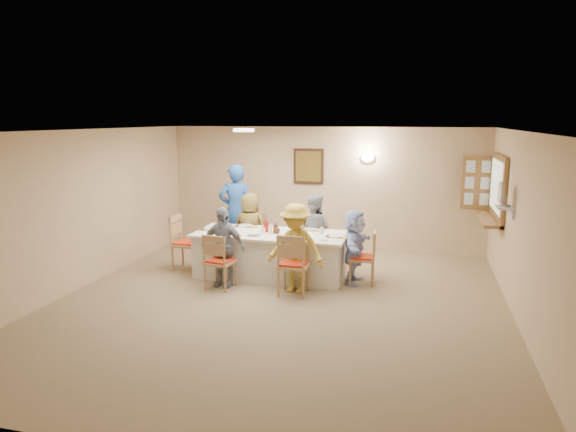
% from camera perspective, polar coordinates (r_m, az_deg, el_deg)
% --- Properties ---
extents(ground, '(7.00, 7.00, 0.00)m').
position_cam_1_polar(ground, '(7.56, -1.20, -9.87)').
color(ground, '#8E7A5B').
extents(room_walls, '(7.00, 7.00, 7.00)m').
position_cam_1_polar(room_walls, '(7.17, -1.25, 1.54)').
color(room_walls, beige).
rests_on(room_walls, ground).
extents(wall_picture, '(0.62, 0.05, 0.72)m').
position_cam_1_polar(wall_picture, '(10.55, 2.29, 5.54)').
color(wall_picture, '#3B2114').
rests_on(wall_picture, room_walls).
extents(wall_sconce, '(0.26, 0.09, 0.18)m').
position_cam_1_polar(wall_sconce, '(10.33, 8.83, 6.42)').
color(wall_sconce, white).
rests_on(wall_sconce, room_walls).
extents(ceiling_light, '(0.36, 0.36, 0.05)m').
position_cam_1_polar(ceiling_light, '(8.81, -4.95, 9.48)').
color(ceiling_light, white).
rests_on(ceiling_light, room_walls).
extents(serving_hatch, '(0.06, 1.50, 1.15)m').
position_cam_1_polar(serving_hatch, '(9.37, 22.30, 2.84)').
color(serving_hatch, brown).
rests_on(serving_hatch, room_walls).
extents(hatch_sill, '(0.30, 1.50, 0.05)m').
position_cam_1_polar(hatch_sill, '(9.43, 21.36, -0.28)').
color(hatch_sill, brown).
rests_on(hatch_sill, room_walls).
extents(shutter_door, '(0.55, 0.04, 1.00)m').
position_cam_1_polar(shutter_door, '(10.09, 20.28, 3.49)').
color(shutter_door, brown).
rests_on(shutter_door, room_walls).
extents(fan_shelf, '(0.22, 0.36, 0.03)m').
position_cam_1_polar(fan_shelf, '(8.05, 22.93, 0.88)').
color(fan_shelf, white).
rests_on(fan_shelf, room_walls).
extents(desk_fan, '(0.30, 0.30, 0.28)m').
position_cam_1_polar(desk_fan, '(8.02, 22.80, 1.95)').
color(desk_fan, '#A5A5A8').
rests_on(desk_fan, fan_shelf).
extents(dining_table, '(2.58, 1.09, 0.76)m').
position_cam_1_polar(dining_table, '(8.78, -1.92, -4.31)').
color(dining_table, white).
rests_on(dining_table, ground).
extents(chair_back_left, '(0.52, 0.52, 0.92)m').
position_cam_1_polar(chair_back_left, '(9.67, -4.00, -2.42)').
color(chair_back_left, tan).
rests_on(chair_back_left, ground).
extents(chair_back_right, '(0.50, 0.50, 0.89)m').
position_cam_1_polar(chair_back_right, '(9.37, 2.99, -2.92)').
color(chair_back_right, tan).
rests_on(chair_back_right, ground).
extents(chair_front_left, '(0.48, 0.48, 0.90)m').
position_cam_1_polar(chair_front_left, '(8.22, -7.53, -4.93)').
color(chair_front_left, tan).
rests_on(chair_front_left, ground).
extents(chair_front_right, '(0.47, 0.47, 0.98)m').
position_cam_1_polar(chair_front_right, '(7.85, 0.64, -5.31)').
color(chair_front_right, tan).
rests_on(chair_front_right, ground).
extents(chair_left_end, '(0.48, 0.48, 0.99)m').
position_cam_1_polar(chair_left_end, '(9.30, -11.14, -2.92)').
color(chair_left_end, tan).
rests_on(chair_left_end, ground).
extents(chair_right_end, '(0.44, 0.44, 0.89)m').
position_cam_1_polar(chair_right_end, '(8.47, 8.22, -4.53)').
color(chair_right_end, tan).
rests_on(chair_right_end, ground).
extents(diner_back_left, '(0.70, 0.50, 1.33)m').
position_cam_1_polar(diner_back_left, '(9.52, -4.24, -1.38)').
color(diner_back_left, brown).
rests_on(diner_back_left, ground).
extents(diner_back_right, '(0.78, 0.67, 1.36)m').
position_cam_1_polar(diner_back_right, '(9.21, 2.85, -1.66)').
color(diner_back_right, '#969BAA').
rests_on(diner_back_right, ground).
extents(diner_front_left, '(0.82, 0.47, 1.29)m').
position_cam_1_polar(diner_front_left, '(8.28, -7.26, -3.41)').
color(diner_front_left, gray).
rests_on(diner_front_left, ground).
extents(diner_front_right, '(1.04, 0.77, 1.40)m').
position_cam_1_polar(diner_front_right, '(7.91, 0.86, -3.61)').
color(diner_front_right, gold).
rests_on(diner_front_right, ground).
extents(diner_right_end, '(1.18, 0.50, 1.22)m').
position_cam_1_polar(diner_right_end, '(8.44, 7.38, -3.39)').
color(diner_right_end, '#B3C3FE').
rests_on(diner_right_end, ground).
extents(caregiver, '(0.99, 0.94, 1.80)m').
position_cam_1_polar(caregiver, '(10.06, -5.83, 0.64)').
color(caregiver, '#2757AE').
rests_on(caregiver, ground).
extents(placemat_fl, '(0.38, 0.28, 0.01)m').
position_cam_1_polar(placemat_fl, '(8.49, -6.63, -2.24)').
color(placemat_fl, '#472B19').
rests_on(placemat_fl, dining_table).
extents(plate_fl, '(0.24, 0.24, 0.02)m').
position_cam_1_polar(plate_fl, '(8.49, -6.63, -2.17)').
color(plate_fl, white).
rests_on(plate_fl, dining_table).
extents(napkin_fl, '(0.13, 0.13, 0.01)m').
position_cam_1_polar(napkin_fl, '(8.38, -5.60, -2.34)').
color(napkin_fl, yellow).
rests_on(napkin_fl, dining_table).
extents(placemat_fr, '(0.35, 0.26, 0.01)m').
position_cam_1_polar(placemat_fr, '(8.14, 1.29, -2.73)').
color(placemat_fr, '#472B19').
rests_on(placemat_fr, dining_table).
extents(plate_fr, '(0.25, 0.25, 0.02)m').
position_cam_1_polar(plate_fr, '(8.14, 1.29, -2.66)').
color(plate_fr, white).
rests_on(plate_fr, dining_table).
extents(napkin_fr, '(0.13, 0.13, 0.01)m').
position_cam_1_polar(napkin_fr, '(8.05, 2.46, -2.84)').
color(napkin_fr, yellow).
rests_on(napkin_fr, dining_table).
extents(placemat_bl, '(0.38, 0.28, 0.01)m').
position_cam_1_polar(placemat_bl, '(9.26, -4.76, -1.11)').
color(placemat_bl, '#472B19').
rests_on(placemat_bl, dining_table).
extents(plate_bl, '(0.25, 0.25, 0.02)m').
position_cam_1_polar(plate_bl, '(9.26, -4.77, -1.04)').
color(plate_bl, white).
rests_on(plate_bl, dining_table).
extents(napkin_bl, '(0.14, 0.14, 0.01)m').
position_cam_1_polar(napkin_bl, '(9.15, -3.80, -1.18)').
color(napkin_bl, yellow).
rests_on(napkin_bl, dining_table).
extents(placemat_br, '(0.35, 0.26, 0.01)m').
position_cam_1_polar(placemat_br, '(8.94, 2.52, -1.51)').
color(placemat_br, '#472B19').
rests_on(placemat_br, dining_table).
extents(plate_br, '(0.24, 0.24, 0.01)m').
position_cam_1_polar(plate_br, '(8.94, 2.52, -1.44)').
color(plate_br, white).
rests_on(plate_br, dining_table).
extents(napkin_br, '(0.15, 0.15, 0.01)m').
position_cam_1_polar(napkin_br, '(8.86, 3.59, -1.59)').
color(napkin_br, yellow).
rests_on(napkin_br, dining_table).
extents(placemat_le, '(0.35, 0.26, 0.01)m').
position_cam_1_polar(placemat_le, '(9.05, -8.63, -1.46)').
color(placemat_le, '#472B19').
rests_on(placemat_le, dining_table).
extents(plate_le, '(0.24, 0.24, 0.02)m').
position_cam_1_polar(plate_le, '(9.05, -8.63, -1.40)').
color(plate_le, white).
rests_on(plate_le, dining_table).
extents(napkin_le, '(0.13, 0.13, 0.01)m').
position_cam_1_polar(napkin_le, '(8.94, -7.69, -1.55)').
color(napkin_le, yellow).
rests_on(napkin_le, dining_table).
extents(placemat_re, '(0.34, 0.25, 0.01)m').
position_cam_1_polar(placemat_re, '(8.45, 5.38, -2.28)').
color(placemat_re, '#472B19').
rests_on(placemat_re, dining_table).
extents(plate_re, '(0.25, 0.25, 0.02)m').
position_cam_1_polar(plate_re, '(8.44, 5.38, -2.21)').
color(plate_re, white).
rests_on(plate_re, dining_table).
extents(napkin_re, '(0.15, 0.15, 0.01)m').
position_cam_1_polar(napkin_re, '(8.37, 6.54, -2.37)').
color(napkin_re, yellow).
rests_on(napkin_re, dining_table).
extents(teacup_a, '(0.16, 0.16, 0.10)m').
position_cam_1_polar(teacup_a, '(8.67, -7.65, -1.68)').
color(teacup_a, white).
rests_on(teacup_a, dining_table).
extents(teacup_b, '(0.14, 0.14, 0.09)m').
position_cam_1_polar(teacup_b, '(9.09, 1.20, -1.02)').
color(teacup_b, white).
rests_on(teacup_b, dining_table).
extents(bowl_a, '(0.37, 0.37, 0.05)m').
position_cam_1_polar(bowl_a, '(8.51, -3.81, -1.98)').
color(bowl_a, white).
rests_on(bowl_a, dining_table).
extents(bowl_b, '(0.32, 0.32, 0.07)m').
position_cam_1_polar(bowl_b, '(8.81, 0.88, -1.48)').
color(bowl_b, white).
rests_on(bowl_b, dining_table).
extents(condiment_ketchup, '(0.13, 0.13, 0.25)m').
position_cam_1_polar(condiment_ketchup, '(8.73, -2.47, -1.00)').
color(condiment_ketchup, '#B2180F').
rests_on(condiment_ketchup, dining_table).
extents(condiment_brown, '(0.13, 0.13, 0.18)m').
position_cam_1_polar(condiment_brown, '(8.67, -1.38, -1.30)').
color(condiment_brown, '#472213').
rests_on(condiment_brown, dining_table).
extents(condiment_malt, '(0.17, 0.17, 0.15)m').
position_cam_1_polar(condiment_malt, '(8.62, -1.27, -1.47)').
color(condiment_malt, '#472213').
rests_on(condiment_malt, dining_table).
extents(drinking_glass, '(0.06, 0.06, 0.09)m').
position_cam_1_polar(drinking_glass, '(8.76, -2.78, -1.41)').
color(drinking_glass, silver).
rests_on(drinking_glass, dining_table).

